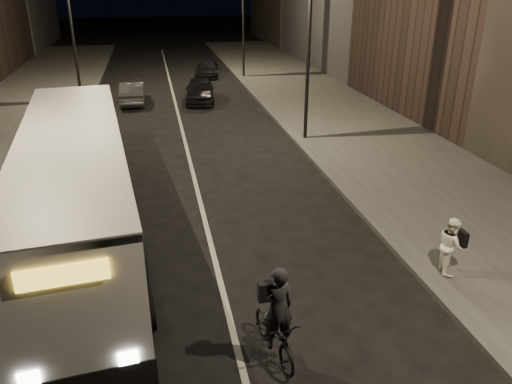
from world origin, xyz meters
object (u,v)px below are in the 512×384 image
car_far (208,68)px  cyclist_on_bicycle (275,326)px  streetlight_left_far (74,11)px  car_mid (133,93)px  car_near (200,90)px  pedestrian_woman (451,245)px  city_bus (77,186)px  streetlight_right_mid (304,22)px  streetlight_right_far (239,3)px

car_far → cyclist_on_bicycle: bearing=-86.3°
streetlight_left_far → cyclist_on_bicycle: streetlight_left_far is taller
car_mid → car_near: bearing=174.5°
pedestrian_woman → car_near: (-4.28, 20.83, -0.21)m
city_bus → car_far: (6.61, 25.56, -1.24)m
pedestrian_woman → cyclist_on_bicycle: bearing=125.5°
streetlight_right_mid → cyclist_on_bicycle: streetlight_right_mid is taller
car_near → streetlight_right_far: bearing=68.4°
streetlight_left_far → car_near: size_ratio=1.93×
streetlight_right_mid → car_mid: bearing=130.0°
city_bus → cyclist_on_bicycle: bearing=-58.3°
car_near → city_bus: bearing=-100.3°
city_bus → car_near: size_ratio=3.02×
streetlight_right_far → pedestrian_woman: streetlight_right_far is taller
car_near → car_far: 8.56m
city_bus → car_mid: (1.09, 17.57, -1.18)m
streetlight_right_mid → car_mid: size_ratio=2.03×
streetlight_left_far → car_far: bearing=41.4°
city_bus → streetlight_right_far: bearing=64.0°
streetlight_right_far → streetlight_left_far: size_ratio=1.00×
streetlight_right_mid → pedestrian_woman: 12.72m
streetlight_left_far → car_near: (6.88, -1.09, -4.64)m
streetlight_left_far → car_far: size_ratio=1.96×
streetlight_left_far → car_near: 8.37m
streetlight_right_mid → pedestrian_woman: size_ratio=5.31×
pedestrian_woman → car_mid: size_ratio=0.38×
streetlight_left_far → city_bus: (1.73, -18.22, -3.52)m
streetlight_right_mid → car_far: size_ratio=1.96×
city_bus → car_near: city_bus is taller
streetlight_left_far → car_mid: 5.52m
streetlight_right_mid → streetlight_right_far: size_ratio=1.00×
car_near → car_far: bearing=86.6°
streetlight_right_far → car_far: bearing=149.9°
streetlight_left_far → city_bus: bearing=-84.6°
car_near → car_far: car_near is taller
streetlight_right_far → city_bus: streetlight_right_far is taller
cyclist_on_bicycle → pedestrian_woman: 5.45m
city_bus → pedestrian_woman: size_ratio=8.32×
car_near → pedestrian_woman: bearing=-71.9°
city_bus → car_far: city_bus is taller
streetlight_right_mid → streetlight_left_far: size_ratio=1.00×
streetlight_right_far → cyclist_on_bicycle: (-4.60, -29.87, -4.63)m
streetlight_left_far → city_bus: streetlight_left_far is taller
cyclist_on_bicycle → car_far: size_ratio=0.53×
streetlight_right_far → car_mid: 11.30m
streetlight_right_far → car_near: streetlight_right_far is taller
cyclist_on_bicycle → car_far: (2.27, 31.22, -0.13)m
car_near → car_mid: (-4.06, 0.44, -0.06)m
pedestrian_woman → streetlight_right_mid: bearing=16.8°
pedestrian_woman → car_far: pedestrian_woman is taller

